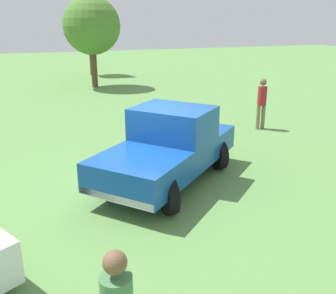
# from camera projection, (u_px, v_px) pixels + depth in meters

# --- Properties ---
(ground_plane) EXTENTS (80.00, 80.00, 0.00)m
(ground_plane) POSITION_uv_depth(u_px,v_px,m) (142.00, 185.00, 9.30)
(ground_plane) COLOR #5B8C47
(pickup_truck) EXTENTS (4.29, 4.51, 1.82)m
(pickup_truck) POSITION_uv_depth(u_px,v_px,m) (170.00, 144.00, 9.28)
(pickup_truck) COLOR black
(pickup_truck) RESTS_ON ground_plane
(person_bystander) EXTENTS (0.35, 0.35, 1.82)m
(person_bystander) POSITION_uv_depth(u_px,v_px,m) (262.00, 101.00, 13.69)
(person_bystander) COLOR #7A6B51
(person_bystander) RESTS_ON ground_plane
(tree_back_right) EXTENTS (2.18, 2.18, 6.41)m
(tree_back_right) POSITION_uv_depth(u_px,v_px,m) (88.00, 4.00, 25.69)
(tree_back_right) COLOR brown
(tree_back_right) RESTS_ON ground_plane
(tree_far_center) EXTENTS (3.19, 3.19, 5.03)m
(tree_far_center) POSITION_uv_depth(u_px,v_px,m) (92.00, 26.00, 21.30)
(tree_far_center) COLOR brown
(tree_far_center) RESTS_ON ground_plane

